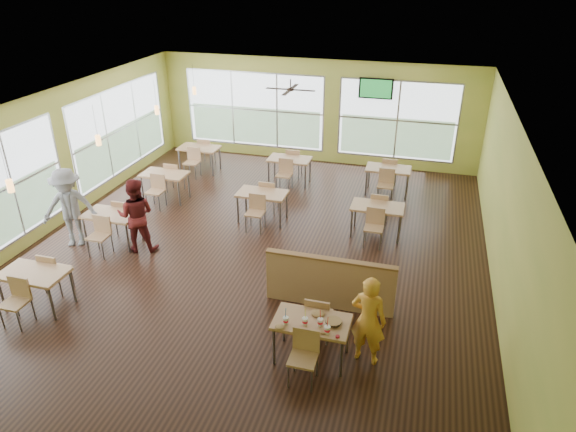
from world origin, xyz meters
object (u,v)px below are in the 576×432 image
object	(u,v)px
main_table	(312,327)
half_wall_divider	(330,283)
food_basket	(333,322)
man_plaid	(368,320)

from	to	relation	value
main_table	half_wall_divider	distance (m)	1.45
main_table	food_basket	world-z (taller)	main_table
main_table	food_basket	distance (m)	0.37
main_table	man_plaid	world-z (taller)	man_plaid
food_basket	main_table	bearing A→B (deg)	-176.86
half_wall_divider	food_basket	distance (m)	1.49
half_wall_divider	food_basket	xyz separation A→B (m)	(0.34, -1.43, 0.26)
man_plaid	half_wall_divider	bearing A→B (deg)	-46.09
main_table	half_wall_divider	world-z (taller)	half_wall_divider
half_wall_divider	man_plaid	size ratio (longest dim) A/B	1.53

